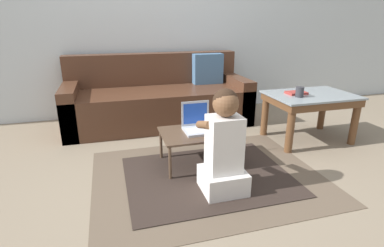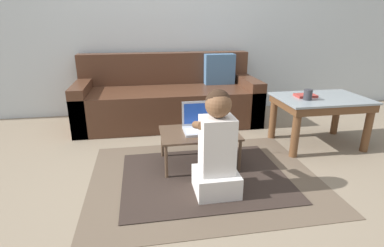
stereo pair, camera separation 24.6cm
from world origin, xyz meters
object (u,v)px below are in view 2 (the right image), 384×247
object	(u,v)px
couch	(169,99)
person_seated	(217,148)
coffee_table	(320,106)
computer_mouse	(221,128)
cup_on_table	(308,95)
laptop_desk	(199,135)
book_on_table	(305,96)
laptop	(198,126)

from	to	relation	value
couch	person_seated	size ratio (longest dim) A/B	2.75
coffee_table	computer_mouse	bearing A→B (deg)	-168.18
person_seated	cup_on_table	distance (m)	1.18
laptop_desk	book_on_table	xyz separation A→B (m)	(1.07, 0.28, 0.22)
laptop_desk	book_on_table	world-z (taller)	book_on_table
couch	laptop_desk	xyz separation A→B (m)	(0.13, -1.19, -0.01)
couch	person_seated	xyz separation A→B (m)	(0.16, -1.63, 0.07)
laptop	person_seated	bearing A→B (deg)	-85.26
laptop	computer_mouse	world-z (taller)	laptop
person_seated	coffee_table	bearing A→B (deg)	30.00
coffee_table	book_on_table	size ratio (longest dim) A/B	4.37
couch	cup_on_table	size ratio (longest dim) A/B	21.40
laptop	cup_on_table	bearing A→B (deg)	7.74
computer_mouse	laptop_desk	bearing A→B (deg)	-174.08
coffee_table	laptop	bearing A→B (deg)	-170.35
laptop_desk	person_seated	distance (m)	0.45
computer_mouse	cup_on_table	distance (m)	0.88
computer_mouse	book_on_table	xyz separation A→B (m)	(0.88, 0.26, 0.18)
laptop	cup_on_table	world-z (taller)	cup_on_table
coffee_table	person_seated	world-z (taller)	person_seated
laptop_desk	person_seated	xyz separation A→B (m)	(0.03, -0.45, 0.07)
couch	book_on_table	bearing A→B (deg)	-37.16
book_on_table	cup_on_table	bearing A→B (deg)	-111.53
coffee_table	laptop	size ratio (longest dim) A/B	3.44
coffee_table	computer_mouse	xyz separation A→B (m)	(-1.02, -0.21, -0.08)
laptop_desk	computer_mouse	size ratio (longest dim) A/B	5.64
laptop	book_on_table	distance (m)	1.12
computer_mouse	person_seated	size ratio (longest dim) A/B	0.15
laptop	cup_on_table	size ratio (longest dim) A/B	2.48
couch	cup_on_table	world-z (taller)	couch
person_seated	cup_on_table	bearing A→B (deg)	31.67
coffee_table	laptop	distance (m)	1.24
coffee_table	laptop_desk	world-z (taller)	coffee_table
coffee_table	book_on_table	xyz separation A→B (m)	(-0.14, 0.04, 0.09)
couch	computer_mouse	xyz separation A→B (m)	(0.32, -1.17, 0.03)
laptop_desk	coffee_table	bearing A→B (deg)	10.92
computer_mouse	cup_on_table	size ratio (longest dim) A/B	1.16
book_on_table	laptop_desk	bearing A→B (deg)	-165.48
couch	computer_mouse	bearing A→B (deg)	-74.86
person_seated	cup_on_table	xyz separation A→B (m)	(0.99, 0.61, 0.18)
coffee_table	cup_on_table	world-z (taller)	cup_on_table
laptop	book_on_table	bearing A→B (deg)	13.10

